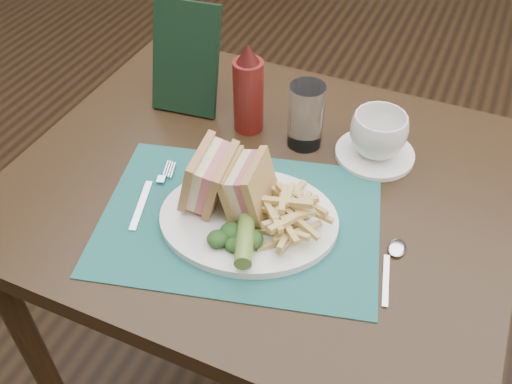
# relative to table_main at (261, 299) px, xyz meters

# --- Properties ---
(floor) EXTENTS (7.00, 7.00, 0.00)m
(floor) POSITION_rel_table_main_xyz_m (0.00, 0.50, -0.38)
(floor) COLOR black
(floor) RESTS_ON ground
(table_main) EXTENTS (0.90, 0.75, 0.75)m
(table_main) POSITION_rel_table_main_xyz_m (0.00, 0.00, 0.00)
(table_main) COLOR black
(table_main) RESTS_ON ground
(placemat) EXTENTS (0.54, 0.44, 0.00)m
(placemat) POSITION_rel_table_main_xyz_m (0.01, -0.11, 0.38)
(placemat) COLOR #1B5856
(placemat) RESTS_ON table_main
(plate) EXTENTS (0.35, 0.31, 0.01)m
(plate) POSITION_rel_table_main_xyz_m (0.03, -0.11, 0.38)
(plate) COLOR white
(plate) RESTS_ON placemat
(sandwich_half_a) EXTENTS (0.09, 0.12, 0.11)m
(sandwich_half_a) POSITION_rel_table_main_xyz_m (-0.07, -0.11, 0.45)
(sandwich_half_a) COLOR tan
(sandwich_half_a) RESTS_ON plate
(sandwich_half_b) EXTENTS (0.08, 0.11, 0.10)m
(sandwich_half_b) POSITION_rel_table_main_xyz_m (-0.00, -0.10, 0.44)
(sandwich_half_b) COLOR tan
(sandwich_half_b) RESTS_ON plate
(kale_garnish) EXTENTS (0.11, 0.08, 0.03)m
(kale_garnish) POSITION_rel_table_main_xyz_m (0.03, -0.17, 0.41)
(kale_garnish) COLOR #183A15
(kale_garnish) RESTS_ON plate
(pickle_spear) EXTENTS (0.07, 0.12, 0.03)m
(pickle_spear) POSITION_rel_table_main_xyz_m (0.05, -0.17, 0.41)
(pickle_spear) COLOR #54752C
(pickle_spear) RESTS_ON plate
(fries_pile) EXTENTS (0.18, 0.20, 0.06)m
(fries_pile) POSITION_rel_table_main_xyz_m (0.09, -0.10, 0.42)
(fries_pile) COLOR tan
(fries_pile) RESTS_ON plate
(fork) EXTENTS (0.08, 0.17, 0.01)m
(fork) POSITION_rel_table_main_xyz_m (-0.16, -0.12, 0.38)
(fork) COLOR silver
(fork) RESTS_ON placemat
(spoon) EXTENTS (0.07, 0.15, 0.01)m
(spoon) POSITION_rel_table_main_xyz_m (0.27, -0.11, 0.38)
(spoon) COLOR silver
(spoon) RESTS_ON table_main
(saucer) EXTENTS (0.18, 0.18, 0.01)m
(saucer) POSITION_rel_table_main_xyz_m (0.17, 0.14, 0.38)
(saucer) COLOR white
(saucer) RESTS_ON table_main
(coffee_cup) EXTENTS (0.14, 0.14, 0.08)m
(coffee_cup) POSITION_rel_table_main_xyz_m (0.17, 0.14, 0.43)
(coffee_cup) COLOR white
(coffee_cup) RESTS_ON saucer
(drinking_glass) EXTENTS (0.07, 0.07, 0.13)m
(drinking_glass) POSITION_rel_table_main_xyz_m (0.03, 0.13, 0.44)
(drinking_glass) COLOR silver
(drinking_glass) RESTS_ON table_main
(ketchup_bottle) EXTENTS (0.08, 0.08, 0.19)m
(ketchup_bottle) POSITION_rel_table_main_xyz_m (-0.09, 0.13, 0.47)
(ketchup_bottle) COLOR #59120F
(ketchup_bottle) RESTS_ON table_main
(check_presenter) EXTENTS (0.15, 0.10, 0.22)m
(check_presenter) POSITION_rel_table_main_xyz_m (-0.23, 0.15, 0.48)
(check_presenter) COLOR black
(check_presenter) RESTS_ON table_main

